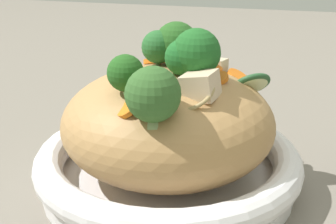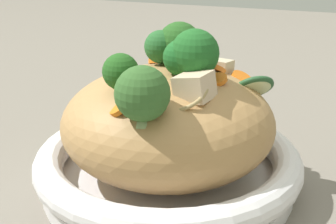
% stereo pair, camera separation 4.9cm
% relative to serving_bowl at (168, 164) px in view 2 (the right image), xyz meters
% --- Properties ---
extents(ground_plane, '(3.00, 3.00, 0.00)m').
position_rel_serving_bowl_xyz_m(ground_plane, '(0.00, 0.00, -0.03)').
color(ground_plane, slate).
extents(serving_bowl, '(0.30, 0.30, 0.05)m').
position_rel_serving_bowl_xyz_m(serving_bowl, '(0.00, 0.00, 0.00)').
color(serving_bowl, white).
rests_on(serving_bowl, ground_plane).
extents(noodle_heap, '(0.23, 0.23, 0.12)m').
position_rel_serving_bowl_xyz_m(noodle_heap, '(-0.00, -0.00, 0.05)').
color(noodle_heap, '#AE824D').
rests_on(noodle_heap, serving_bowl).
extents(broccoli_florets, '(0.18, 0.11, 0.08)m').
position_rel_serving_bowl_xyz_m(broccoli_florets, '(-0.02, -0.01, 0.13)').
color(broccoli_florets, '#A0B679').
rests_on(broccoli_florets, serving_bowl).
extents(carrot_coins, '(0.17, 0.13, 0.04)m').
position_rel_serving_bowl_xyz_m(carrot_coins, '(0.01, -0.01, 0.10)').
color(carrot_coins, orange).
rests_on(carrot_coins, serving_bowl).
extents(zucchini_slices, '(0.12, 0.17, 0.06)m').
position_rel_serving_bowl_xyz_m(zucchini_slices, '(0.01, -0.02, 0.10)').
color(zucchini_slices, beige).
rests_on(zucchini_slices, serving_bowl).
extents(chicken_chunks, '(0.14, 0.04, 0.03)m').
position_rel_serving_bowl_xyz_m(chicken_chunks, '(-0.01, -0.04, 0.11)').
color(chicken_chunks, beige).
rests_on(chicken_chunks, serving_bowl).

